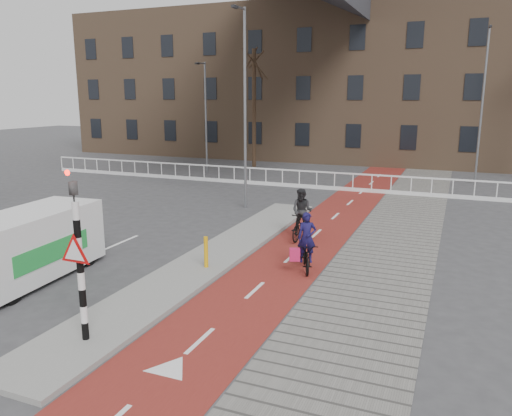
% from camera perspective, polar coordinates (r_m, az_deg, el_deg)
% --- Properties ---
extents(ground, '(120.00, 120.00, 0.00)m').
position_cam_1_polar(ground, '(12.28, -10.42, -11.50)').
color(ground, '#38383A').
rests_on(ground, ground).
extents(bike_lane, '(2.50, 60.00, 0.01)m').
position_cam_1_polar(bike_lane, '(20.54, 8.41, -1.53)').
color(bike_lane, maroon).
rests_on(bike_lane, ground).
extents(sidewalk, '(3.00, 60.00, 0.01)m').
position_cam_1_polar(sidewalk, '(20.08, 16.18, -2.23)').
color(sidewalk, slate).
rests_on(sidewalk, ground).
extents(curb_island, '(1.80, 16.00, 0.12)m').
position_cam_1_polar(curb_island, '(15.82, -4.77, -5.53)').
color(curb_island, gray).
rests_on(curb_island, ground).
extents(traffic_signal, '(0.80, 0.80, 3.68)m').
position_cam_1_polar(traffic_signal, '(10.44, -19.65, -4.75)').
color(traffic_signal, black).
rests_on(traffic_signal, curb_island).
extents(bollard, '(0.12, 0.12, 0.92)m').
position_cam_1_polar(bollard, '(14.56, -5.74, -5.02)').
color(bollard, '#DE9F0C').
rests_on(bollard, curb_island).
extents(cyclist_near, '(1.10, 1.71, 1.72)m').
position_cam_1_polar(cyclist_near, '(14.64, 5.78, -4.91)').
color(cyclist_near, black).
rests_on(cyclist_near, bike_lane).
extents(cyclist_far, '(0.81, 1.71, 1.83)m').
position_cam_1_polar(cyclist_far, '(17.68, 5.26, -1.21)').
color(cyclist_far, black).
rests_on(cyclist_far, bike_lane).
extents(van, '(2.07, 4.53, 1.90)m').
position_cam_1_polar(van, '(15.05, -24.64, -3.86)').
color(van, silver).
rests_on(van, ground).
extents(railing, '(28.00, 0.10, 0.99)m').
position_cam_1_polar(railing, '(29.02, -0.71, 3.35)').
color(railing, silver).
rests_on(railing, ground).
extents(townhouse_row, '(46.00, 10.00, 15.90)m').
position_cam_1_polar(townhouse_row, '(42.47, 10.14, 16.25)').
color(townhouse_row, '#7F6047').
rests_on(townhouse_row, ground).
extents(tree_mid, '(0.29, 0.29, 8.23)m').
position_cam_1_polar(tree_mid, '(36.06, -0.23, 11.24)').
color(tree_mid, '#302115').
rests_on(tree_mid, ground).
extents(streetlight_near, '(0.12, 0.12, 8.66)m').
position_cam_1_polar(streetlight_near, '(22.28, -1.26, 10.95)').
color(streetlight_near, slate).
rests_on(streetlight_near, ground).
extents(streetlight_left, '(0.12, 0.12, 7.14)m').
position_cam_1_polar(streetlight_left, '(33.28, -5.74, 10.12)').
color(streetlight_left, slate).
rests_on(streetlight_left, ground).
extents(streetlight_right, '(0.12, 0.12, 8.78)m').
position_cam_1_polar(streetlight_right, '(31.58, 24.41, 10.44)').
color(streetlight_right, slate).
rests_on(streetlight_right, ground).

